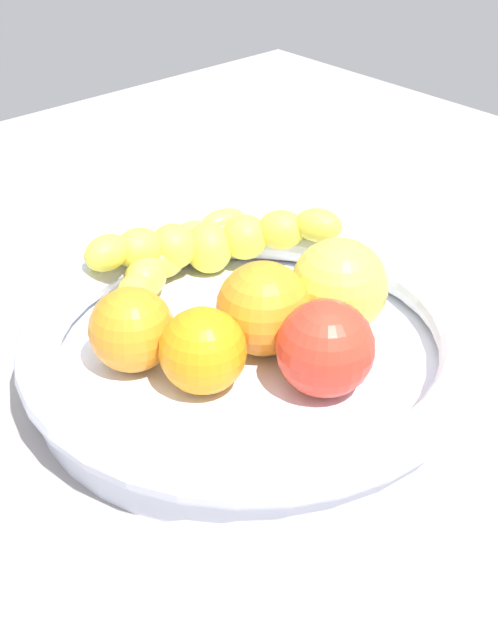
# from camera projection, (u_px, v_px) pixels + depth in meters

# --- Properties ---
(kitchen_counter) EXTENTS (1.20, 1.20, 0.03)m
(kitchen_counter) POSITION_uv_depth(u_px,v_px,m) (249.00, 396.00, 0.65)
(kitchen_counter) COLOR #999390
(kitchen_counter) RESTS_ON ground
(fruit_bowl) EXTENTS (0.32, 0.32, 0.05)m
(fruit_bowl) POSITION_uv_depth(u_px,v_px,m) (249.00, 349.00, 0.62)
(fruit_bowl) COLOR white
(fruit_bowl) RESTS_ON kitchen_counter
(banana_draped_left) EXTENTS (0.12, 0.19, 0.06)m
(banana_draped_left) POSITION_uv_depth(u_px,v_px,m) (211.00, 242.00, 0.71)
(banana_draped_left) COLOR yellow
(banana_draped_left) RESTS_ON fruit_bowl
(banana_draped_right) EXTENTS (0.11, 0.18, 0.04)m
(banana_draped_right) POSITION_uv_depth(u_px,v_px,m) (164.00, 266.00, 0.69)
(banana_draped_right) COLOR #E2C146
(banana_draped_right) RESTS_ON fruit_bowl
(orange_front) EXTENTS (0.06, 0.06, 0.06)m
(orange_front) POSITION_uv_depth(u_px,v_px,m) (203.00, 351.00, 0.58)
(orange_front) COLOR orange
(orange_front) RESTS_ON fruit_bowl
(orange_mid_left) EXTENTS (0.07, 0.07, 0.07)m
(orange_mid_left) POSITION_uv_depth(u_px,v_px,m) (261.00, 307.00, 0.62)
(orange_mid_left) COLOR orange
(orange_mid_left) RESTS_ON fruit_bowl
(orange_mid_right) EXTENTS (0.06, 0.06, 0.06)m
(orange_mid_right) POSITION_uv_depth(u_px,v_px,m) (132.00, 330.00, 0.60)
(orange_mid_right) COLOR orange
(orange_mid_right) RESTS_ON fruit_bowl
(apple_yellow) EXTENTS (0.07, 0.07, 0.07)m
(apple_yellow) POSITION_uv_depth(u_px,v_px,m) (339.00, 287.00, 0.64)
(apple_yellow) COLOR #DAC849
(apple_yellow) RESTS_ON fruit_bowl
(tomato_red) EXTENTS (0.07, 0.07, 0.07)m
(tomato_red) POSITION_uv_depth(u_px,v_px,m) (325.00, 348.00, 0.58)
(tomato_red) COLOR red
(tomato_red) RESTS_ON fruit_bowl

